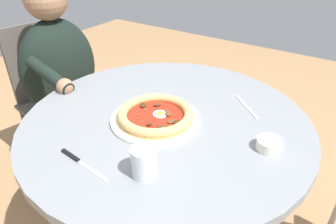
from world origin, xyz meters
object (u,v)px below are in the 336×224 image
(pizza_on_plate, at_px, (156,116))
(fork_utensil, at_px, (246,106))
(diner_person, at_px, (66,100))
(dining_table, at_px, (166,142))
(steak_knife, at_px, (77,160))
(water_glass, at_px, (144,164))
(cafe_chair_diner, at_px, (52,89))
(ramekin_capers, at_px, (269,144))

(pizza_on_plate, xyz_separation_m, fork_utensil, (-0.27, 0.23, -0.02))
(pizza_on_plate, height_order, fork_utensil, pizza_on_plate)
(diner_person, bearing_deg, dining_table, 80.42)
(steak_knife, height_order, fork_utensil, steak_knife)
(dining_table, xyz_separation_m, steak_knife, (0.34, -0.09, 0.11))
(water_glass, distance_m, cafe_chair_diner, 1.11)
(pizza_on_plate, distance_m, cafe_chair_diner, 0.91)
(pizza_on_plate, xyz_separation_m, steak_knife, (0.30, -0.07, -0.02))
(pizza_on_plate, distance_m, steak_knife, 0.31)
(dining_table, bearing_deg, fork_utensil, 137.46)
(water_glass, relative_size, diner_person, 0.08)
(steak_knife, bearing_deg, ramekin_capers, 129.10)
(dining_table, xyz_separation_m, ramekin_capers, (-0.02, 0.36, 0.13))
(dining_table, height_order, ramekin_capers, ramekin_capers)
(steak_knife, bearing_deg, cafe_chair_diner, -121.69)
(dining_table, xyz_separation_m, pizza_on_plate, (0.04, -0.02, 0.13))
(water_glass, distance_m, ramekin_capers, 0.39)
(steak_knife, distance_m, ramekin_capers, 0.58)
(cafe_chair_diner, bearing_deg, fork_utensil, 94.17)
(ramekin_capers, relative_size, cafe_chair_diner, 0.09)
(dining_table, bearing_deg, pizza_on_plate, -28.78)
(steak_knife, bearing_deg, diner_person, -125.34)
(water_glass, relative_size, steak_knife, 0.44)
(ramekin_capers, bearing_deg, cafe_chair_diner, -95.79)
(steak_knife, distance_m, fork_utensil, 0.64)
(steak_knife, bearing_deg, pizza_on_plate, 167.78)
(fork_utensil, height_order, diner_person, diner_person)
(ramekin_capers, distance_m, cafe_chair_diner, 1.27)
(ramekin_capers, bearing_deg, pizza_on_plate, -80.92)
(fork_utensil, bearing_deg, dining_table, -42.54)
(water_glass, bearing_deg, fork_utensil, 169.17)
(ramekin_capers, xyz_separation_m, fork_utensil, (-0.21, -0.15, -0.02))
(steak_knife, height_order, cafe_chair_diner, cafe_chair_diner)
(diner_person, distance_m, cafe_chair_diner, 0.14)
(ramekin_capers, bearing_deg, diner_person, -95.20)
(diner_person, bearing_deg, ramekin_capers, 84.80)
(dining_table, distance_m, steak_knife, 0.37)
(steak_knife, relative_size, cafe_chair_diner, 0.23)
(dining_table, bearing_deg, steak_knife, -14.17)
(diner_person, bearing_deg, water_glass, 64.89)
(water_glass, xyz_separation_m, steak_knife, (0.06, -0.20, -0.04))
(water_glass, relative_size, fork_utensil, 0.67)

